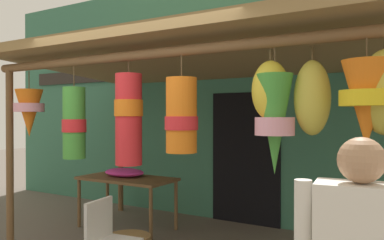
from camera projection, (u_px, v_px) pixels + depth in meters
name	position (u px, v px, depth m)	size (l,w,h in m)	color
shop_facade	(241.00, 97.00, 6.11)	(10.23, 0.29, 3.89)	#387056
market_stall_canopy	(207.00, 71.00, 4.37)	(5.14, 2.61, 2.52)	brown
display_table	(127.00, 183.00, 5.68)	(1.42, 0.70, 0.75)	brown
flower_heap_on_table	(125.00, 172.00, 5.77)	(0.64, 0.45, 0.12)	#D13399
folding_chair	(108.00, 236.00, 3.70)	(0.45, 0.45, 0.84)	beige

